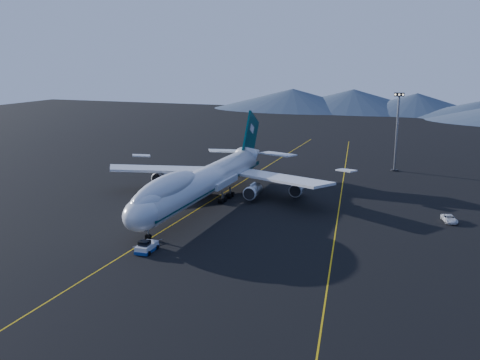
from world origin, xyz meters
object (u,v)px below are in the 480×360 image
(service_van, at_px, (449,219))
(floodlight_mast, at_px, (397,132))
(boeing_747, at_px, (205,181))
(pushback_tug, at_px, (147,248))

(service_van, height_order, floodlight_mast, floodlight_mast)
(boeing_747, distance_m, pushback_tug, 32.80)
(service_van, xyz_separation_m, floodlight_mast, (-15.40, 50.05, 11.28))
(pushback_tug, xyz_separation_m, service_van, (51.05, 37.84, 0.05))
(boeing_747, xyz_separation_m, floodlight_mast, (38.65, 55.63, 6.21))
(boeing_747, relative_size, service_van, 13.58)
(pushback_tug, bearing_deg, service_van, 33.46)
(boeing_747, bearing_deg, floodlight_mast, 55.21)
(floodlight_mast, bearing_deg, boeing_747, -124.79)
(boeing_747, distance_m, floodlight_mast, 68.02)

